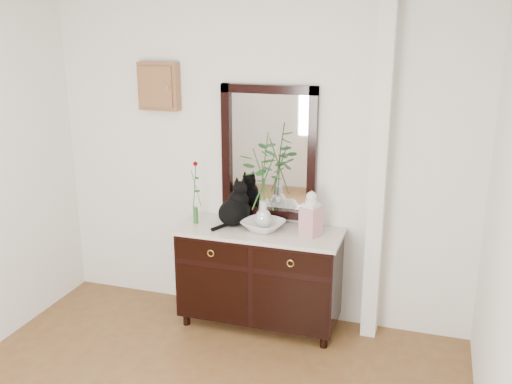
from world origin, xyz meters
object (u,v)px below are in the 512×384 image
(sideboard, at_px, (260,273))
(cat, at_px, (234,203))
(lotus_bowl, at_px, (263,225))
(ginger_jar, at_px, (311,213))

(sideboard, bearing_deg, cat, 165.33)
(sideboard, height_order, lotus_bowl, lotus_bowl)
(sideboard, distance_m, cat, 0.61)
(sideboard, bearing_deg, ginger_jar, 1.22)
(lotus_bowl, xyz_separation_m, ginger_jar, (0.39, -0.00, 0.15))
(cat, distance_m, lotus_bowl, 0.31)
(cat, height_order, ginger_jar, same)
(sideboard, height_order, ginger_jar, ginger_jar)
(sideboard, xyz_separation_m, ginger_jar, (0.42, 0.01, 0.56))
(lotus_bowl, bearing_deg, cat, 168.64)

